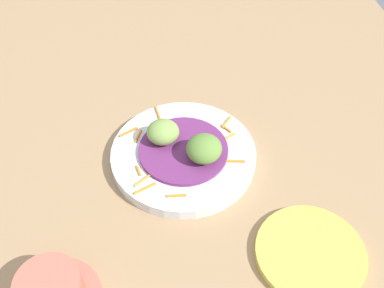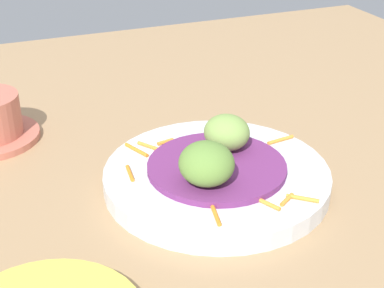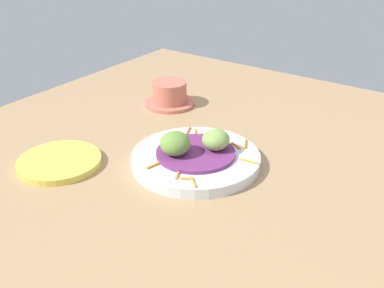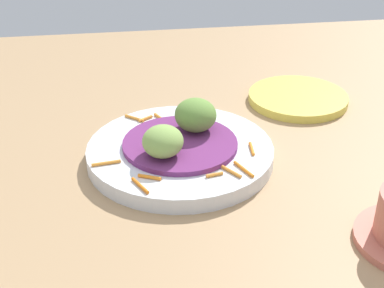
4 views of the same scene
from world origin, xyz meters
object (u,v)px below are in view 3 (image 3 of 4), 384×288
Objects in this scene: guac_scoop_center at (175,143)px; guac_scoop_left at (216,140)px; terracotta_bowl at (170,95)px; main_plate at (196,159)px; side_plate_small at (59,162)px.

guac_scoop_left is at bearing -39.71° from guac_scoop_center.
guac_scoop_left reaches higher than terracotta_bowl.
guac_scoop_left is 0.94× the size of guac_scoop_center.
main_plate reaches higher than side_plate_small.
guac_scoop_center reaches higher than main_plate.
side_plate_small is at bearing 123.28° from guac_scoop_center.
guac_scoop_left reaches higher than main_plate.
side_plate_small is (-11.66, 17.76, -4.13)cm from guac_scoop_center.
side_plate_small is 1.27× the size of terracotta_bowl.
main_plate is 5.14cm from guac_scoop_left.
terracotta_bowl is (19.75, 21.21, 1.52)cm from main_plate.
guac_scoop_left is 29.08cm from terracotta_bowl.
guac_scoop_center is 0.47× the size of terracotta_bowl.
guac_scoop_center is at bearing -140.31° from terracotta_bowl.
guac_scoop_center is at bearing -56.72° from side_plate_small.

